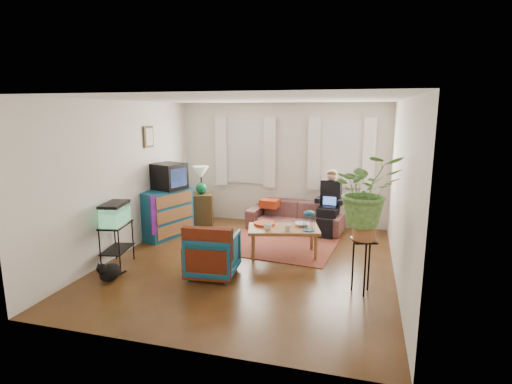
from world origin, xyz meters
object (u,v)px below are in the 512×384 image
(sofa, at_px, (295,212))
(side_table, at_px, (202,209))
(aquarium_stand, at_px, (117,245))
(plant_stand, at_px, (362,266))
(coffee_table, at_px, (283,241))
(dresser, at_px, (165,213))
(armchair, at_px, (213,252))

(sofa, height_order, side_table, sofa)
(aquarium_stand, bearing_deg, plant_stand, -10.17)
(aquarium_stand, bearing_deg, coffee_table, 14.53)
(dresser, height_order, plant_stand, dresser)
(coffee_table, bearing_deg, side_table, 130.70)
(coffee_table, bearing_deg, aquarium_stand, -169.64)
(side_table, xyz_separation_m, aquarium_stand, (-0.35, -2.60, 0.01))
(dresser, bearing_deg, coffee_table, 9.09)
(aquarium_stand, bearing_deg, side_table, 71.76)
(sofa, xyz_separation_m, armchair, (-0.78, -2.66, -0.02))
(sofa, distance_m, armchair, 2.77)
(plant_stand, bearing_deg, armchair, 179.47)
(side_table, distance_m, aquarium_stand, 2.63)
(aquarium_stand, distance_m, plant_stand, 3.77)
(dresser, distance_m, armchair, 2.23)
(sofa, bearing_deg, plant_stand, -55.62)
(sofa, xyz_separation_m, coffee_table, (0.07, -1.55, -0.14))
(sofa, distance_m, coffee_table, 1.56)
(aquarium_stand, height_order, plant_stand, plant_stand)
(dresser, xyz_separation_m, aquarium_stand, (-0.01, -1.59, -0.13))
(sofa, height_order, coffee_table, sofa)
(armchair, relative_size, coffee_table, 0.61)
(aquarium_stand, xyz_separation_m, coffee_table, (2.46, 1.15, -0.09))
(dresser, xyz_separation_m, armchair, (1.60, -1.55, -0.11))
(aquarium_stand, relative_size, armchair, 0.94)
(side_table, height_order, armchair, armchair)
(armchair, height_order, coffee_table, armchair)
(sofa, relative_size, dresser, 1.89)
(side_table, height_order, dresser, dresser)
(dresser, xyz_separation_m, plant_stand, (3.76, -1.57, -0.09))
(side_table, xyz_separation_m, armchair, (1.26, -2.56, 0.03))
(armchair, xyz_separation_m, plant_stand, (2.16, -0.02, 0.01))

